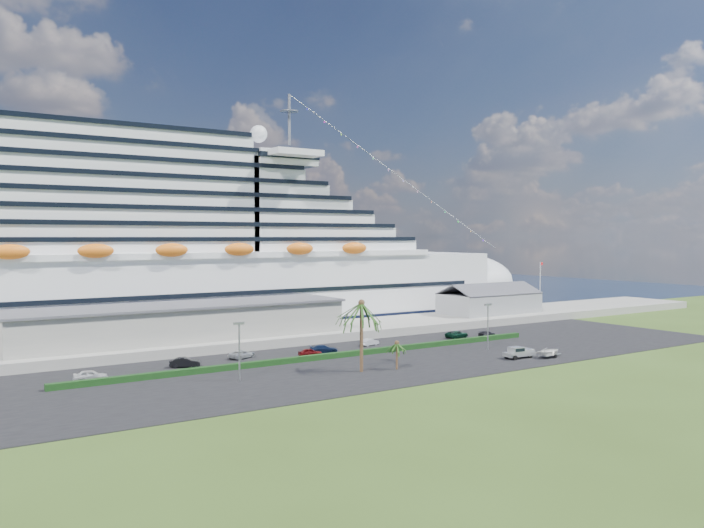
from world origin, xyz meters
TOP-DOWN VIEW (x-y plane):
  - ground at (0.00, 0.00)m, footprint 420.00×420.00m
  - asphalt_lot at (0.00, 11.00)m, footprint 140.00×38.00m
  - wharf at (0.00, 40.00)m, footprint 240.00×20.00m
  - water at (0.00, 130.00)m, footprint 420.00×160.00m
  - cruise_ship at (-21.53, 64.00)m, footprint 191.00×38.00m
  - terminal_building at (-25.00, 40.00)m, footprint 61.00×15.00m
  - port_shed at (52.00, 40.00)m, footprint 24.00×12.31m
  - flagpole at (70.04, 40.00)m, footprint 1.08×0.16m
  - hedge at (-8.00, 16.00)m, footprint 88.00×1.10m
  - lamp_post_left at (-28.00, 8.00)m, footprint 1.60×0.35m
  - lamp_post_right at (20.00, 8.00)m, footprint 1.60×0.35m
  - palm_tall at (-10.00, 4.00)m, footprint 8.82×8.82m
  - palm_short at (-4.50, 2.50)m, footprint 3.53×3.53m
  - parked_car_0 at (-45.52, 19.33)m, footprint 4.91×3.01m
  - parked_car_1 at (-30.95, 21.84)m, footprint 4.95×3.37m
  - parked_car_2 at (-20.28, 24.29)m, footprint 5.46×4.17m
  - parked_car_3 at (-6.29, 21.20)m, footprint 5.33×3.51m
  - parked_car_4 at (-9.91, 19.58)m, footprint 4.30×2.51m
  - parked_car_5 at (5.13, 23.64)m, footprint 4.11×2.19m
  - parked_car_6 at (25.33, 22.08)m, footprint 5.29×2.81m
  - parked_car_7 at (31.10, 19.56)m, footprint 4.42×2.32m
  - pickup_truck at (18.19, -1.05)m, footprint 5.64×2.44m
  - boat_trailer at (23.08, -3.46)m, footprint 5.60×3.99m

SIDE VIEW (x-z plane):
  - ground at x=0.00m, z-range 0.00..0.00m
  - water at x=0.00m, z-range 0.00..0.02m
  - asphalt_lot at x=0.00m, z-range 0.00..0.12m
  - hedge at x=-8.00m, z-range 0.12..1.02m
  - parked_car_7 at x=31.10m, z-range 0.12..1.34m
  - parked_car_5 at x=5.13m, z-range 0.12..1.41m
  - parked_car_4 at x=-9.91m, z-range 0.12..1.49m
  - parked_car_2 at x=-20.28m, z-range 0.12..1.50m
  - parked_car_6 at x=25.33m, z-range 0.12..1.54m
  - parked_car_3 at x=-6.29m, z-range 0.12..1.56m
  - parked_car_1 at x=-30.95m, z-range 0.12..1.66m
  - wharf at x=0.00m, z-range 0.00..1.80m
  - parked_car_0 at x=-45.52m, z-range 0.12..1.68m
  - boat_trailer at x=23.08m, z-range 0.37..1.94m
  - pickup_truck at x=18.19m, z-range 0.22..2.16m
  - palm_short at x=-4.50m, z-range 1.38..5.95m
  - port_shed at x=52.00m, z-range 0.71..8.08m
  - terminal_building at x=-25.00m, z-range 1.86..8.16m
  - lamp_post_left at x=-28.00m, z-range 1.21..9.48m
  - lamp_post_right at x=20.00m, z-range 1.21..9.48m
  - flagpole at x=70.04m, z-range 2.27..14.27m
  - palm_tall at x=-10.00m, z-range 3.64..14.77m
  - cruise_ship at x=-21.53m, z-range -10.31..43.69m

